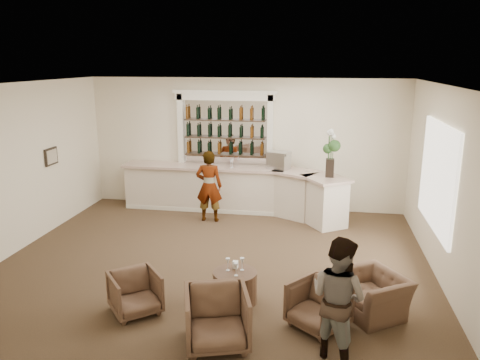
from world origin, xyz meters
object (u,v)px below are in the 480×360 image
object	(u,v)px
armchair_center	(217,318)
cocktail_table	(235,287)
armchair_far	(372,294)
sommelier	(209,186)
espresso_machine	(279,160)
guest	(338,298)
flower_vase	(331,150)
armchair_left	(135,293)
bar_counter	(235,190)
armchair_right	(318,305)

from	to	relation	value
armchair_center	cocktail_table	bearing A→B (deg)	71.60
armchair_far	cocktail_table	bearing A→B (deg)	-124.29
sommelier	espresso_machine	xyz separation A→B (m)	(1.55, 0.83, 0.51)
armchair_center	armchair_far	size ratio (longest dim) A/B	0.89
sommelier	guest	xyz separation A→B (m)	(2.84, -4.85, -0.04)
armchair_center	flower_vase	bearing A→B (deg)	56.54
armchair_left	armchair_center	world-z (taller)	armchair_center
armchair_far	espresso_machine	distance (m)	4.99
cocktail_table	armchair_center	world-z (taller)	armchair_center
bar_counter	espresso_machine	xyz separation A→B (m)	(1.07, 0.07, 0.78)
armchair_center	espresso_machine	distance (m)	5.80
armchair_center	armchair_right	world-z (taller)	armchair_center
bar_counter	guest	distance (m)	6.09
armchair_right	espresso_machine	bearing A→B (deg)	140.13
cocktail_table	armchair_left	size ratio (longest dim) A/B	0.99
guest	armchair_center	world-z (taller)	guest
armchair_left	espresso_machine	world-z (taller)	espresso_machine
cocktail_table	sommelier	size ratio (longest dim) A/B	0.41
cocktail_table	sommelier	world-z (taller)	sommelier
armchair_center	guest	bearing A→B (deg)	-15.98
bar_counter	cocktail_table	xyz separation A→B (m)	(0.82, -4.45, -0.32)
armchair_right	armchair_far	xyz separation A→B (m)	(0.79, 0.52, -0.02)
armchair_center	armchair_right	bearing A→B (deg)	9.60
bar_counter	cocktail_table	world-z (taller)	bar_counter
bar_counter	guest	bearing A→B (deg)	-67.24
sommelier	armchair_far	distance (m)	5.05
cocktail_table	sommelier	distance (m)	3.97
armchair_center	armchair_left	bearing A→B (deg)	139.61
bar_counter	espresso_machine	size ratio (longest dim) A/B	11.73
cocktail_table	armchair_left	xyz separation A→B (m)	(-1.42, -0.59, 0.07)
sommelier	guest	size ratio (longest dim) A/B	1.04
armchair_far	espresso_machine	size ratio (longest dim) A/B	1.97
bar_counter	cocktail_table	distance (m)	4.54
espresso_machine	sommelier	bearing A→B (deg)	-131.71
bar_counter	armchair_right	xyz separation A→B (m)	(2.12, -4.97, -0.24)
armchair_right	armchair_far	distance (m)	0.94
armchair_left	flower_vase	distance (m)	5.54
armchair_left	guest	bearing A→B (deg)	-50.72
armchair_center	espresso_machine	bearing A→B (deg)	70.05
armchair_right	espresso_machine	world-z (taller)	espresso_machine
armchair_right	armchair_left	bearing A→B (deg)	-140.10
cocktail_table	armchair_center	bearing A→B (deg)	-91.22
armchair_far	bar_counter	bearing A→B (deg)	178.89
espresso_machine	bar_counter	bearing A→B (deg)	-155.99
sommelier	guest	bearing A→B (deg)	117.96
sommelier	armchair_left	xyz separation A→B (m)	(-0.12, -4.29, -0.53)
guest	armchair_left	distance (m)	3.05
armchair_left	armchair_center	xyz separation A→B (m)	(1.39, -0.60, 0.07)
bar_counter	armchair_far	xyz separation A→B (m)	(2.91, -4.46, -0.26)
bar_counter	cocktail_table	size ratio (longest dim) A/B	8.18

